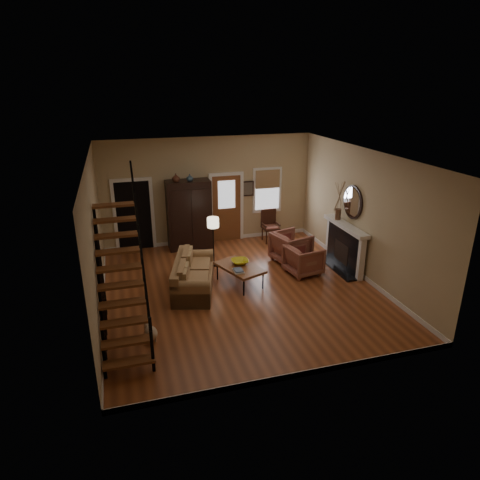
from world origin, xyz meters
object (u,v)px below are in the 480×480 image
object	(u,v)px
armoire	(189,215)
armchair_left	(304,260)
sofa	(194,275)
armchair_right	(291,247)
side_chair	(271,226)
floor_lamp	(213,242)
coffee_table	(240,275)

from	to	relation	value
armoire	armchair_left	distance (m)	3.80
sofa	armchair_right	world-z (taller)	armchair_right
sofa	armchair_left	world-z (taller)	armchair_left
armoire	side_chair	world-z (taller)	armoire
floor_lamp	armchair_right	bearing A→B (deg)	-9.03
armoire	floor_lamp	bearing A→B (deg)	-75.59
coffee_table	armchair_right	distance (m)	2.05
sofa	floor_lamp	world-z (taller)	floor_lamp
sofa	coffee_table	world-z (taller)	sofa
coffee_table	side_chair	bearing A→B (deg)	56.02
coffee_table	armchair_right	size ratio (longest dim) A/B	1.35
armchair_left	side_chair	world-z (taller)	side_chair
armchair_left	sofa	bearing A→B (deg)	82.58
armchair_right	floor_lamp	xyz separation A→B (m)	(-2.16, 0.34, 0.27)
armoire	armchair_right	world-z (taller)	armoire
armchair_right	sofa	bearing A→B (deg)	92.22
sofa	armchair_left	size ratio (longest dim) A/B	2.40
armchair_left	floor_lamp	world-z (taller)	floor_lamp
armoire	sofa	bearing A→B (deg)	-98.11
floor_lamp	side_chair	xyz separation A→B (m)	(2.16, 1.34, -0.19)
armchair_right	side_chair	world-z (taller)	side_chair
armoire	sofa	distance (m)	2.92
armoire	armchair_right	xyz separation A→B (m)	(2.55, -1.88, -0.62)
coffee_table	floor_lamp	xyz separation A→B (m)	(-0.36, 1.32, 0.45)
floor_lamp	side_chair	bearing A→B (deg)	31.78
armoire	floor_lamp	world-z (taller)	armoire
coffee_table	sofa	bearing A→B (deg)	177.98
armoire	armchair_left	xyz separation A→B (m)	(2.57, -2.72, -0.66)
armchair_right	side_chair	xyz separation A→B (m)	(-0.00, 1.68, 0.08)
armoire	coffee_table	size ratio (longest dim) A/B	1.64
armchair_left	floor_lamp	bearing A→B (deg)	52.13
armchair_right	floor_lamp	distance (m)	2.20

